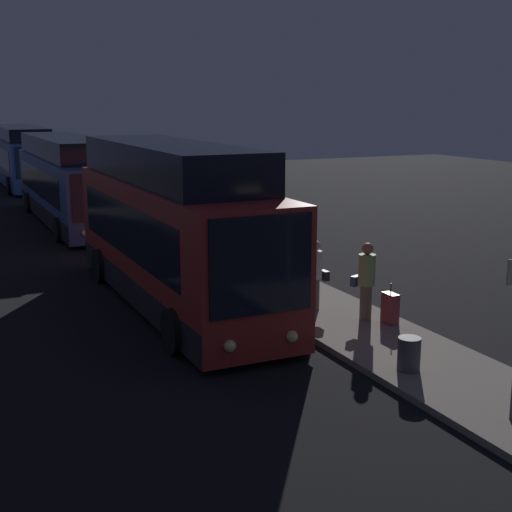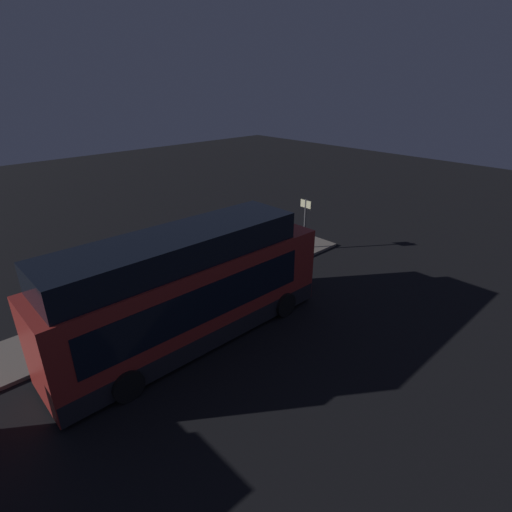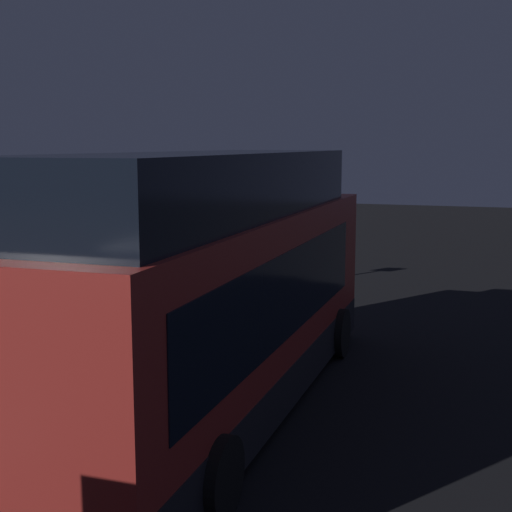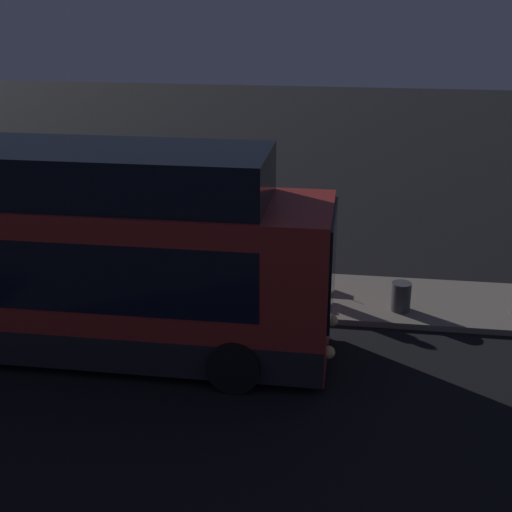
# 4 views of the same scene
# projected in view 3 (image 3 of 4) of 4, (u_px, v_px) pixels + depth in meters

# --- Properties ---
(ground) EXTENTS (80.00, 80.00, 0.00)m
(ground) POSITION_uv_depth(u_px,v_px,m) (232.00, 390.00, 12.50)
(ground) COLOR black
(platform) EXTENTS (20.00, 2.60, 0.14)m
(platform) POSITION_uv_depth(u_px,v_px,m) (88.00, 370.00, 13.39)
(platform) COLOR slate
(platform) RESTS_ON ground
(bus_lead) EXTENTS (10.42, 2.74, 4.15)m
(bus_lead) POSITION_uv_depth(u_px,v_px,m) (217.00, 298.00, 11.24)
(bus_lead) COLOR maroon
(bus_lead) RESTS_ON ground
(passenger_boarding) EXTENTS (0.35, 0.52, 1.74)m
(passenger_boarding) POSITION_uv_depth(u_px,v_px,m) (133.00, 302.00, 14.52)
(passenger_boarding) COLOR #6B604C
(passenger_boarding) RESTS_ON platform
(passenger_waiting) EXTENTS (0.65, 0.52, 1.85)m
(passenger_waiting) POSITION_uv_depth(u_px,v_px,m) (133.00, 286.00, 15.86)
(passenger_waiting) COLOR #6B604C
(passenger_waiting) RESTS_ON platform
(passenger_with_bags) EXTENTS (0.44, 0.44, 1.83)m
(passenger_with_bags) POSITION_uv_depth(u_px,v_px,m) (109.00, 325.00, 12.56)
(passenger_with_bags) COLOR silver
(passenger_with_bags) RESTS_ON platform
(suitcase) EXTENTS (0.44, 0.22, 0.95)m
(suitcase) POSITION_uv_depth(u_px,v_px,m) (129.00, 309.00, 16.52)
(suitcase) COLOR maroon
(suitcase) RESTS_ON platform
(sign_post) EXTENTS (0.10, 0.69, 2.74)m
(sign_post) POSITION_uv_depth(u_px,v_px,m) (250.00, 229.00, 20.68)
(sign_post) COLOR #4C4C51
(sign_post) RESTS_ON platform
(trash_bin) EXTENTS (0.44, 0.44, 0.65)m
(trash_bin) POSITION_uv_depth(u_px,v_px,m) (226.00, 292.00, 18.50)
(trash_bin) COLOR #3F3F44
(trash_bin) RESTS_ON platform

